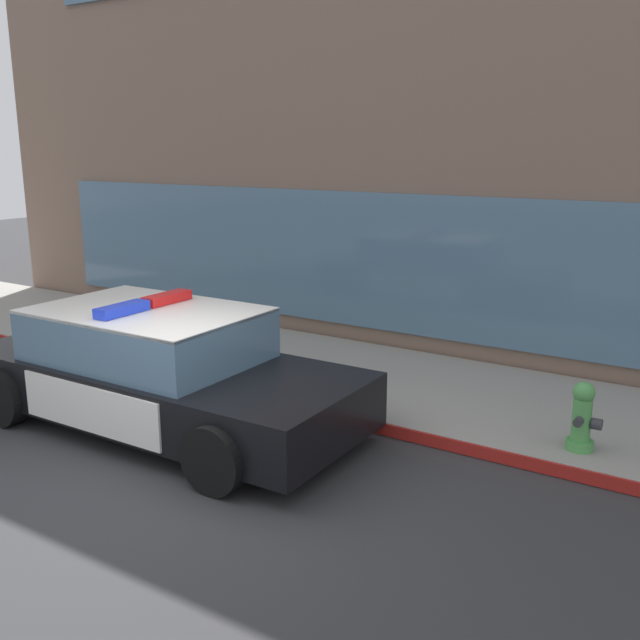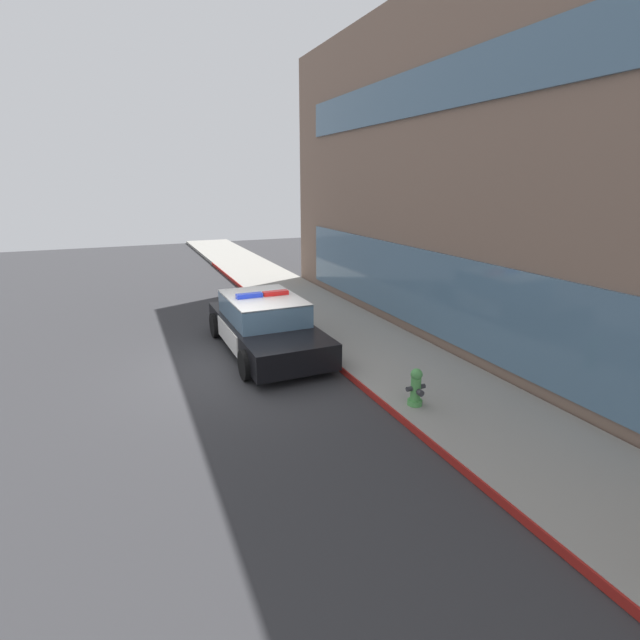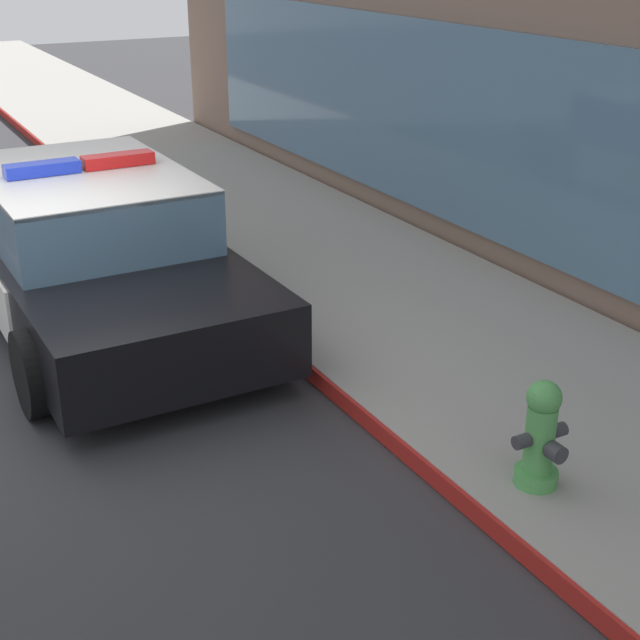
{
  "view_description": "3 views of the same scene",
  "coord_description": "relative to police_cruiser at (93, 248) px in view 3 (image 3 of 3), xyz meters",
  "views": [
    {
      "loc": [
        4.68,
        -4.65,
        3.19
      ],
      "look_at": [
        0.26,
        2.24,
        1.17
      ],
      "focal_mm": 39.98,
      "sensor_mm": 36.0,
      "label": 1
    },
    {
      "loc": [
        9.84,
        -2.27,
        4.18
      ],
      "look_at": [
        0.47,
        1.76,
        1.13
      ],
      "focal_mm": 26.14,
      "sensor_mm": 36.0,
      "label": 2
    },
    {
      "loc": [
        6.94,
        -1.05,
        3.4
      ],
      "look_at": [
        1.83,
        1.71,
        0.9
      ],
      "focal_mm": 51.21,
      "sensor_mm": 36.0,
      "label": 3
    }
  ],
  "objects": [
    {
      "name": "fire_hydrant",
      "position": [
        4.38,
        1.58,
        -0.18
      ],
      "size": [
        0.34,
        0.39,
        0.73
      ],
      "color": "#4C994C",
      "rests_on": "sidewalk"
    },
    {
      "name": "sidewalk",
      "position": [
        1.12,
        2.55,
        -0.61
      ],
      "size": [
        48.0,
        2.82,
        0.15
      ],
      "primitive_type": "cube",
      "color": "gray",
      "rests_on": "ground"
    },
    {
      "name": "ground",
      "position": [
        1.12,
        -0.92,
        -0.68
      ],
      "size": [
        48.0,
        48.0,
        0.0
      ],
      "primitive_type": "plane",
      "color": "#303033"
    },
    {
      "name": "police_cruiser",
      "position": [
        0.0,
        0.0,
        0.0
      ],
      "size": [
        4.84,
        2.19,
        1.49
      ],
      "rotation": [
        0.0,
        0.0,
        0.01
      ],
      "color": "black",
      "rests_on": "ground"
    },
    {
      "name": "curb_red_paint",
      "position": [
        1.12,
        1.13,
        -0.61
      ],
      "size": [
        28.8,
        0.04,
        0.14
      ],
      "primitive_type": "cube",
      "color": "maroon",
      "rests_on": "ground"
    }
  ]
}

